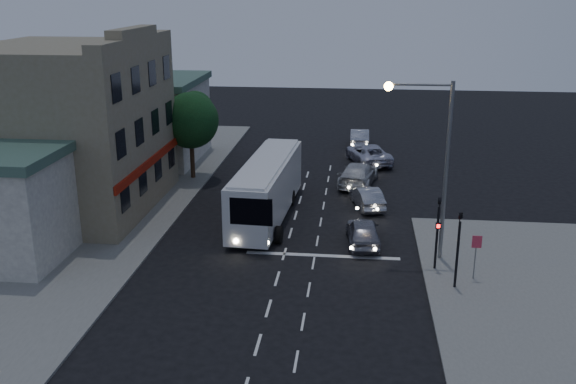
# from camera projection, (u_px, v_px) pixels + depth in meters

# --- Properties ---
(ground) EXTENTS (120.00, 120.00, 0.00)m
(ground) POSITION_uv_depth(u_px,v_px,m) (280.00, 270.00, 31.67)
(ground) COLOR black
(sidewalk_far) EXTENTS (12.00, 50.00, 0.12)m
(sidewalk_far) POSITION_uv_depth(u_px,v_px,m) (92.00, 207.00, 40.58)
(sidewalk_far) COLOR slate
(sidewalk_far) RESTS_ON ground
(road_markings) EXTENTS (8.00, 30.55, 0.01)m
(road_markings) POSITION_uv_depth(u_px,v_px,m) (311.00, 245.00, 34.66)
(road_markings) COLOR silver
(road_markings) RESTS_ON ground
(tour_bus) EXTENTS (3.08, 11.74, 3.57)m
(tour_bus) POSITION_uv_depth(u_px,v_px,m) (267.00, 187.00, 38.38)
(tour_bus) COLOR silver
(tour_bus) RESTS_ON ground
(car_suv) EXTENTS (2.02, 4.34, 1.44)m
(car_suv) POSITION_uv_depth(u_px,v_px,m) (363.00, 232.00, 34.62)
(car_suv) COLOR gray
(car_suv) RESTS_ON ground
(car_sedan_a) EXTENTS (2.37, 4.27, 1.33)m
(car_sedan_a) POSITION_uv_depth(u_px,v_px,m) (367.00, 197.00, 40.47)
(car_sedan_a) COLOR #A2A2A9
(car_sedan_a) RESTS_ON ground
(car_sedan_b) EXTENTS (3.14, 5.73, 1.57)m
(car_sedan_b) POSITION_uv_depth(u_px,v_px,m) (358.00, 174.00, 45.09)
(car_sedan_b) COLOR silver
(car_sedan_b) RESTS_ON ground
(car_sedan_c) EXTENTS (4.10, 6.06, 1.54)m
(car_sedan_c) POSITION_uv_depth(u_px,v_px,m) (368.00, 154.00, 50.62)
(car_sedan_c) COLOR #B2B3C5
(car_sedan_c) RESTS_ON ground
(car_extra) EXTENTS (1.63, 4.58, 1.51)m
(car_extra) POSITION_uv_depth(u_px,v_px,m) (360.00, 137.00, 56.16)
(car_extra) COLOR #A9AAB6
(car_extra) RESTS_ON ground
(traffic_signal_main) EXTENTS (0.25, 0.35, 4.10)m
(traffic_signal_main) POSITION_uv_depth(u_px,v_px,m) (438.00, 225.00, 30.87)
(traffic_signal_main) COLOR black
(traffic_signal_main) RESTS_ON sidewalk_near
(traffic_signal_side) EXTENTS (0.18, 0.15, 4.10)m
(traffic_signal_side) POSITION_uv_depth(u_px,v_px,m) (459.00, 240.00, 28.92)
(traffic_signal_side) COLOR black
(traffic_signal_side) RESTS_ON sidewalk_near
(regulatory_sign) EXTENTS (0.45, 0.12, 2.20)m
(regulatory_sign) POSITION_uv_depth(u_px,v_px,m) (476.00, 250.00, 29.98)
(regulatory_sign) COLOR slate
(regulatory_sign) RESTS_ON sidewalk_near
(streetlight) EXTENTS (3.32, 0.44, 9.00)m
(streetlight) POSITION_uv_depth(u_px,v_px,m) (434.00, 150.00, 31.23)
(streetlight) COLOR slate
(streetlight) RESTS_ON sidewalk_near
(main_building) EXTENTS (10.12, 12.00, 11.00)m
(main_building) POSITION_uv_depth(u_px,v_px,m) (69.00, 127.00, 39.12)
(main_building) COLOR #756A4C
(main_building) RESTS_ON sidewalk_far
(low_building_north) EXTENTS (9.40, 9.40, 6.50)m
(low_building_north) POSITION_uv_depth(u_px,v_px,m) (142.00, 118.00, 50.97)
(low_building_north) COLOR #9D9992
(low_building_north) RESTS_ON sidewalk_far
(street_tree) EXTENTS (4.00, 4.00, 6.20)m
(street_tree) POSITION_uv_depth(u_px,v_px,m) (190.00, 118.00, 45.37)
(street_tree) COLOR black
(street_tree) RESTS_ON sidewalk_far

